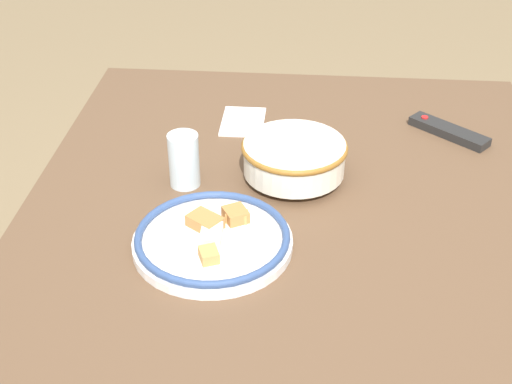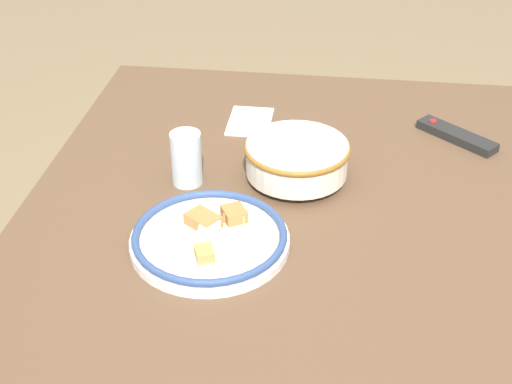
# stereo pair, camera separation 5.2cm
# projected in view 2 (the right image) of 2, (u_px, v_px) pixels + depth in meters

# --- Properties ---
(dining_table) EXTENTS (1.14, 1.09, 0.76)m
(dining_table) POSITION_uv_depth(u_px,v_px,m) (298.00, 225.00, 1.50)
(dining_table) COLOR brown
(dining_table) RESTS_ON ground_plane
(noodle_bowl) EXTENTS (0.22, 0.22, 0.08)m
(noodle_bowl) POSITION_uv_depth(u_px,v_px,m) (297.00, 158.00, 1.46)
(noodle_bowl) COLOR silver
(noodle_bowl) RESTS_ON dining_table
(food_plate) EXTENTS (0.29, 0.29, 0.04)m
(food_plate) POSITION_uv_depth(u_px,v_px,m) (210.00, 238.00, 1.29)
(food_plate) COLOR white
(food_plate) RESTS_ON dining_table
(tv_remote) EXTENTS (0.16, 0.18, 0.02)m
(tv_remote) POSITION_uv_depth(u_px,v_px,m) (457.00, 136.00, 1.63)
(tv_remote) COLOR black
(tv_remote) RESTS_ON dining_table
(drinking_glass) EXTENTS (0.06, 0.06, 0.11)m
(drinking_glass) POSITION_uv_depth(u_px,v_px,m) (186.00, 158.00, 1.45)
(drinking_glass) COLOR silver
(drinking_glass) RESTS_ON dining_table
(folded_napkin) EXTENTS (0.14, 0.10, 0.01)m
(folded_napkin) POSITION_uv_depth(u_px,v_px,m) (250.00, 121.00, 1.70)
(folded_napkin) COLOR white
(folded_napkin) RESTS_ON dining_table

